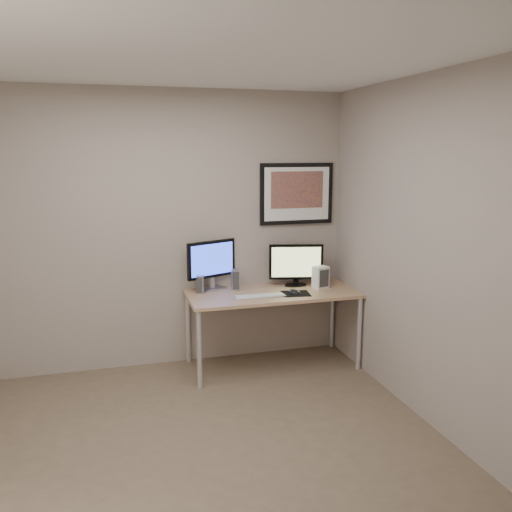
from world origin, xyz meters
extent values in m
plane|color=brown|center=(0.00, 0.00, 0.00)|extent=(3.60, 3.60, 0.00)
plane|color=white|center=(0.00, 0.00, 2.60)|extent=(3.60, 3.60, 0.00)
plane|color=gray|center=(0.00, 1.70, 1.30)|extent=(3.60, 0.00, 3.60)
plane|color=gray|center=(1.80, 0.00, 1.30)|extent=(0.00, 3.40, 3.40)
cube|color=#967448|center=(1.00, 1.35, 0.71)|extent=(1.60, 0.70, 0.03)
cylinder|color=silver|center=(0.24, 1.04, 0.35)|extent=(0.04, 0.04, 0.70)
cylinder|color=silver|center=(0.24, 1.66, 0.35)|extent=(0.04, 0.04, 0.70)
cylinder|color=silver|center=(1.76, 1.04, 0.35)|extent=(0.04, 0.04, 0.70)
cylinder|color=silver|center=(1.76, 1.66, 0.35)|extent=(0.04, 0.04, 0.70)
cube|color=black|center=(1.35, 1.68, 1.62)|extent=(0.75, 0.03, 0.60)
cube|color=silver|center=(1.35, 1.67, 1.62)|extent=(0.67, 0.00, 0.52)
cube|color=orange|center=(1.35, 1.66, 1.66)|extent=(0.54, 0.00, 0.36)
cube|color=#ABABAF|center=(0.47, 1.60, 0.74)|extent=(0.29, 0.25, 0.02)
cube|color=#ABABAF|center=(0.47, 1.60, 0.80)|extent=(0.06, 0.05, 0.10)
cube|color=black|center=(0.47, 1.60, 1.03)|extent=(0.49, 0.22, 0.35)
cube|color=#2037C9|center=(0.47, 1.58, 1.03)|extent=(0.43, 0.18, 0.30)
cube|color=black|center=(1.29, 1.51, 0.74)|extent=(0.25, 0.17, 0.02)
cube|color=black|center=(1.29, 1.51, 0.77)|extent=(0.06, 0.05, 0.05)
cube|color=black|center=(1.29, 1.51, 0.97)|extent=(0.52, 0.16, 0.35)
cube|color=#ABB674|center=(1.29, 1.49, 0.97)|extent=(0.46, 0.12, 0.29)
cylinder|color=#ABABAF|center=(0.34, 1.48, 0.82)|extent=(0.09, 0.09, 0.17)
cylinder|color=#ABABAF|center=(0.68, 1.51, 0.83)|extent=(0.09, 0.09, 0.20)
cube|color=silver|center=(0.83, 1.22, 0.74)|extent=(0.47, 0.13, 0.02)
cube|color=black|center=(1.19, 1.23, 0.73)|extent=(0.29, 0.26, 0.00)
ellipsoid|color=black|center=(1.18, 1.25, 0.75)|extent=(0.08, 0.12, 0.04)
cube|color=silver|center=(1.49, 1.36, 0.84)|extent=(0.16, 0.14, 0.21)
camera|label=1|loc=(-0.51, -3.36, 2.05)|focal=38.00mm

